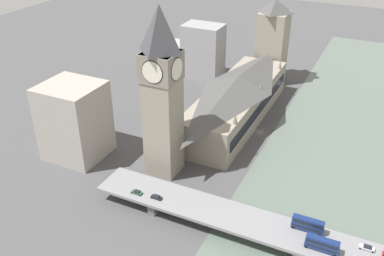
{
  "coord_description": "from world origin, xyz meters",
  "views": [
    {
      "loc": [
        -50.44,
        185.8,
        109.26
      ],
      "look_at": [
        20.79,
        37.31,
        16.35
      ],
      "focal_mm": 40.0,
      "sensor_mm": 36.0,
      "label": 1
    }
  ],
  "objects": [
    {
      "name": "city_block_east",
      "position": [
        70.58,
        56.08,
        17.47
      ],
      "size": [
        25.55,
        24.04,
        34.93
      ],
      "color": "#A39E93",
      "rests_on": "ground_plane"
    },
    {
      "name": "victoria_tower",
      "position": [
        16.08,
        -68.42,
        25.7
      ],
      "size": [
        17.11,
        17.11,
        55.39
      ],
      "color": "gray",
      "rests_on": "ground_plane"
    },
    {
      "name": "city_block_center",
      "position": [
        56.89,
        -54.31,
        17.36
      ],
      "size": [
        24.62,
        17.39,
        34.72
      ],
      "color": "#939399",
      "rests_on": "ground_plane"
    },
    {
      "name": "parliament_hall",
      "position": [
        16.02,
        -8.0,
        12.41
      ],
      "size": [
        26.5,
        95.73,
        25.01
      ],
      "color": "gray",
      "rests_on": "ground_plane"
    },
    {
      "name": "ground_plane",
      "position": [
        0.0,
        0.0,
        0.0
      ],
      "size": [
        600.0,
        600.0,
        0.0
      ],
      "primitive_type": "plane",
      "color": "#4C4C4F"
    },
    {
      "name": "car_northbound_lead",
      "position": [
        25.44,
        76.77,
        6.88
      ],
      "size": [
        4.37,
        1.93,
        1.24
      ],
      "color": "#2D5638",
      "rests_on": "road_bridge"
    },
    {
      "name": "double_decker_bus_mid",
      "position": [
        -44.41,
        75.91,
        8.84
      ],
      "size": [
        10.9,
        2.62,
        4.72
      ],
      "color": "navy",
      "rests_on": "road_bridge"
    },
    {
      "name": "car_southbound_lead",
      "position": [
        -57.77,
        69.2,
        6.97
      ],
      "size": [
        4.8,
        1.87,
        1.41
      ],
      "color": "silver",
      "rests_on": "road_bridge"
    },
    {
      "name": "road_bridge",
      "position": [
        -37.62,
        72.73,
        5.12
      ],
      "size": [
        158.46,
        15.89,
        6.25
      ],
      "color": "slate",
      "rests_on": "ground_plane"
    },
    {
      "name": "clock_tower",
      "position": [
        27.86,
        50.33,
        38.73
      ],
      "size": [
        14.16,
        14.16,
        72.76
      ],
      "color": "gray",
      "rests_on": "ground_plane"
    },
    {
      "name": "river_water",
      "position": [
        -37.62,
        0.0,
        0.15
      ],
      "size": [
        63.23,
        360.0,
        0.3
      ],
      "primitive_type": "cube",
      "color": "slate",
      "rests_on": "ground_plane"
    },
    {
      "name": "car_northbound_tail",
      "position": [
        17.12,
        76.14,
        6.94
      ],
      "size": [
        4.22,
        1.79,
        1.36
      ],
      "color": "black",
      "rests_on": "road_bridge"
    },
    {
      "name": "city_block_west",
      "position": [
        80.57,
        -54.53,
        10.09
      ],
      "size": [
        24.92,
        17.68,
        20.18
      ],
      "color": "#A39E93",
      "rests_on": "ground_plane"
    },
    {
      "name": "double_decker_bus_lead",
      "position": [
        -38.2,
        68.78,
        9.02
      ],
      "size": [
        10.92,
        2.52,
        5.02
      ],
      "color": "navy",
      "rests_on": "road_bridge"
    }
  ]
}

